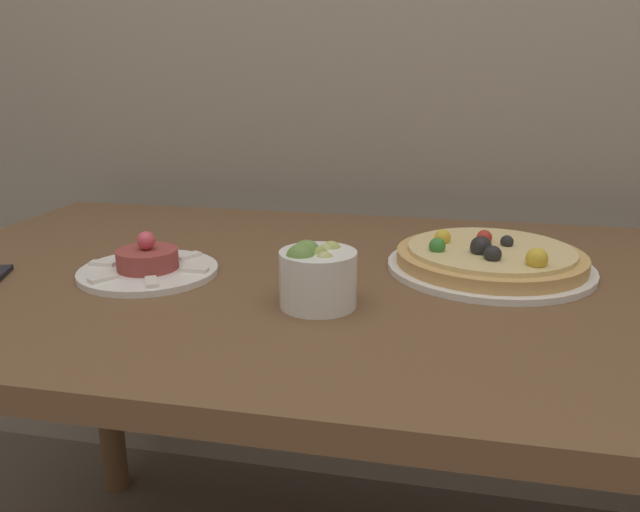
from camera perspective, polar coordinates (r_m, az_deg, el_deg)
The scene contains 4 objects.
dining_table at distance 0.97m, azimuth 3.68°, elevation -6.86°, with size 1.45×0.81×0.73m.
pizza_plate at distance 0.99m, azimuth 15.26°, elevation -0.28°, with size 0.31×0.31×0.06m.
tartare_plate at distance 0.97m, azimuth -15.44°, elevation -0.90°, with size 0.21×0.21×0.07m.
small_bowl at distance 0.81m, azimuth -0.28°, elevation -1.68°, with size 0.10×0.10×0.09m.
Camera 1 is at (0.12, -0.47, 1.03)m, focal length 35.00 mm.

